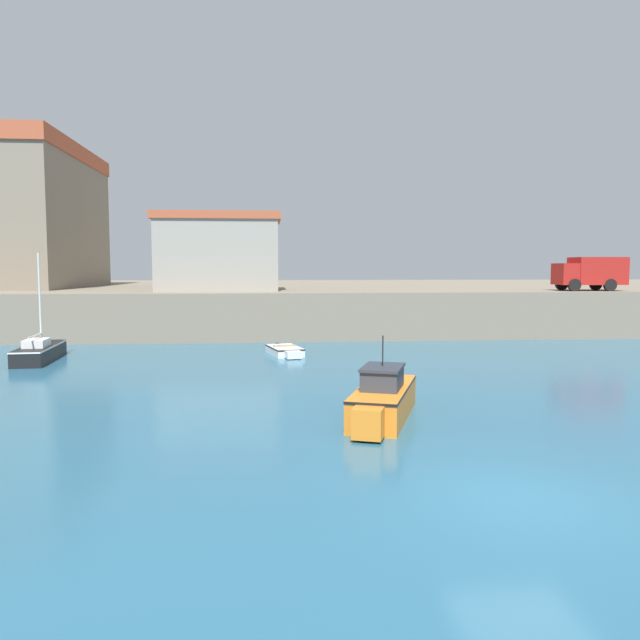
{
  "coord_description": "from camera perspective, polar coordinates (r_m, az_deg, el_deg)",
  "views": [
    {
      "loc": [
        -4.9,
        -11.3,
        4.44
      ],
      "look_at": [
        -2.36,
        17.71,
        2.0
      ],
      "focal_mm": 35.0,
      "sensor_mm": 36.0,
      "label": 1
    }
  ],
  "objects": [
    {
      "name": "dinghy_white_0",
      "position": [
        31.93,
        -3.19,
        -2.79
      ],
      "size": [
        1.97,
        3.48,
        0.49
      ],
      "color": "white",
      "rests_on": "ground"
    },
    {
      "name": "church",
      "position": [
        54.07,
        -26.95,
        8.86
      ],
      "size": [
        14.37,
        16.81,
        15.77
      ],
      "color": "gray",
      "rests_on": "quay_seawall"
    },
    {
      "name": "motorboat_orange_1",
      "position": [
        18.58,
        5.76,
        -7.17
      ],
      "size": [
        2.89,
        5.27,
        2.48
      ],
      "color": "orange",
      "rests_on": "ground"
    },
    {
      "name": "harbor_shed_far_end",
      "position": [
        42.23,
        -9.26,
        6.16
      ],
      "size": [
        8.2,
        5.37,
        5.07
      ],
      "color": "gray",
      "rests_on": "quay_seawall"
    },
    {
      "name": "ground_plane",
      "position": [
        13.09,
        17.95,
        -15.28
      ],
      "size": [
        200.0,
        200.0,
        0.0
      ],
      "primitive_type": "plane",
      "color": "#28607F"
    },
    {
      "name": "truck_on_quay",
      "position": [
        44.8,
        23.44,
        4.03
      ],
      "size": [
        4.38,
        2.31,
        2.2
      ],
      "color": "#AD1E19",
      "rests_on": "quay_seawall"
    },
    {
      "name": "quay_seawall",
      "position": [
        57.26,
        -0.08,
        1.82
      ],
      "size": [
        120.0,
        40.0,
        2.94
      ],
      "primitive_type": "cube",
      "color": "gray",
      "rests_on": "ground"
    },
    {
      "name": "sailboat_black_2",
      "position": [
        32.83,
        -24.22,
        -2.6
      ],
      "size": [
        1.75,
        5.57,
        5.16
      ],
      "color": "black",
      "rests_on": "ground"
    }
  ]
}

